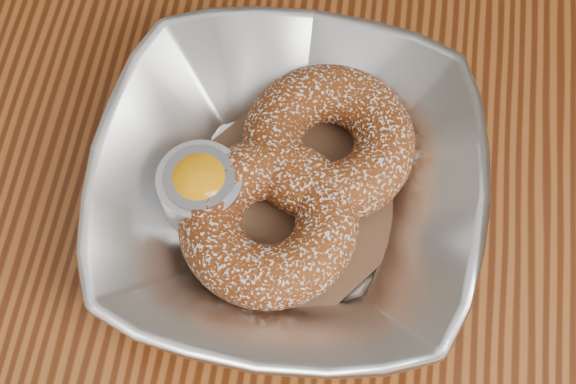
# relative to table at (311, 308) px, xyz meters

# --- Properties ---
(table) EXTENTS (1.20, 0.80, 0.75)m
(table) POSITION_rel_table_xyz_m (0.00, 0.00, 0.00)
(table) COLOR brown
(table) RESTS_ON ground_plane
(serving_bowl) EXTENTS (0.25, 0.25, 0.06)m
(serving_bowl) POSITION_rel_table_xyz_m (-0.02, 0.04, 0.13)
(serving_bowl) COLOR silver
(serving_bowl) RESTS_ON table
(parchment) EXTENTS (0.20, 0.20, 0.00)m
(parchment) POSITION_rel_table_xyz_m (-0.02, 0.04, 0.11)
(parchment) COLOR brown
(parchment) RESTS_ON table
(donut_back) EXTENTS (0.13, 0.13, 0.04)m
(donut_back) POSITION_rel_table_xyz_m (-0.00, 0.08, 0.13)
(donut_back) COLOR #6C2D0E
(donut_back) RESTS_ON parchment
(donut_front) EXTENTS (0.13, 0.13, 0.04)m
(donut_front) POSITION_rel_table_xyz_m (-0.03, 0.01, 0.13)
(donut_front) COLOR #6C2D0E
(donut_front) RESTS_ON parchment
(ramekin) EXTENTS (0.06, 0.06, 0.05)m
(ramekin) POSITION_rel_table_xyz_m (-0.08, 0.03, 0.13)
(ramekin) COLOR silver
(ramekin) RESTS_ON table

